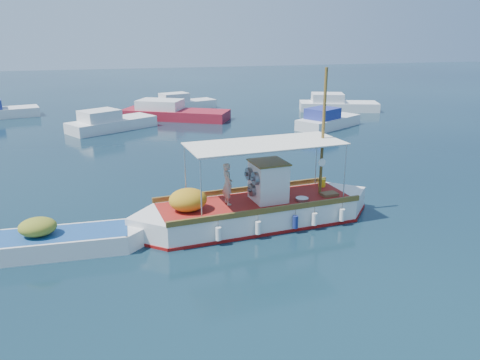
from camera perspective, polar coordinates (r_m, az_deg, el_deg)
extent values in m
plane|color=black|center=(19.00, 2.62, -4.53)|extent=(160.00, 160.00, 0.00)
cube|color=white|center=(18.30, 1.97, -4.25)|extent=(7.69, 3.16, 1.10)
cube|color=white|center=(17.31, -9.63, -5.83)|extent=(2.49, 2.49, 1.10)
cube|color=white|center=(19.94, 11.97, -2.74)|extent=(2.49, 2.49, 1.10)
cube|color=maroon|center=(18.42, 1.95, -5.20)|extent=(7.79, 3.25, 0.18)
cube|color=maroon|center=(18.10, 1.98, -2.70)|extent=(7.67, 2.96, 0.06)
cube|color=brown|center=(19.16, 0.55, -1.13)|extent=(7.57, 0.78, 0.20)
cube|color=brown|center=(16.98, 3.61, -3.71)|extent=(7.57, 0.78, 0.20)
cube|color=white|center=(18.04, 3.47, -0.21)|extent=(1.31, 1.40, 1.50)
cube|color=brown|center=(17.81, 3.52, 2.17)|extent=(1.42, 1.51, 0.06)
cylinder|color=slate|center=(17.42, 1.97, 0.19)|extent=(0.26, 0.52, 0.50)
cylinder|color=slate|center=(17.99, 1.19, 0.77)|extent=(0.26, 0.52, 0.50)
cylinder|color=slate|center=(17.87, 1.56, -1.20)|extent=(0.26, 0.52, 0.50)
cylinder|color=brown|center=(18.62, 10.09, 5.69)|extent=(0.13, 0.13, 4.99)
cylinder|color=brown|center=(18.32, 7.86, 4.32)|extent=(1.80, 0.24, 0.08)
cylinder|color=silver|center=(17.99, -6.70, 0.90)|extent=(0.05, 0.05, 2.25)
cylinder|color=silver|center=(15.97, -4.77, -1.24)|extent=(0.05, 0.05, 2.25)
cylinder|color=silver|center=(20.05, 9.29, 2.56)|extent=(0.05, 0.05, 2.25)
cylinder|color=silver|center=(18.26, 12.67, 0.83)|extent=(0.05, 0.05, 2.25)
cube|color=silver|center=(17.57, 3.12, 4.45)|extent=(6.08, 2.92, 0.04)
ellipsoid|color=#BB881B|center=(17.16, -6.36, -2.42)|extent=(1.50, 1.31, 0.84)
cube|color=yellow|center=(19.00, 4.98, -1.04)|extent=(0.26, 0.20, 0.40)
cylinder|color=yellow|center=(20.04, 9.96, -0.33)|extent=(0.33, 0.33, 0.34)
cube|color=brown|center=(19.04, 10.82, -1.71)|extent=(0.69, 0.51, 0.12)
cylinder|color=#B2B2B2|center=(18.30, 7.57, -2.35)|extent=(0.54, 0.54, 0.12)
cylinder|color=white|center=(17.65, 9.97, 2.12)|extent=(0.30, 0.06, 0.30)
cylinder|color=white|center=(16.41, -2.65, -6.56)|extent=(0.22, 0.22, 0.48)
cylinder|color=navy|center=(17.48, 6.77, -5.10)|extent=(0.22, 0.22, 0.48)
cylinder|color=white|center=(18.43, 12.32, -4.17)|extent=(0.22, 0.22, 0.48)
imported|color=#ADA290|center=(17.56, -1.54, -0.46)|extent=(0.45, 0.63, 1.61)
cube|color=white|center=(17.21, -20.69, -7.37)|extent=(4.36, 1.83, 0.84)
cube|color=white|center=(17.03, -13.45, -6.92)|extent=(1.68, 1.68, 0.84)
cube|color=navy|center=(17.05, -20.83, -6.14)|extent=(4.36, 1.64, 0.05)
ellipsoid|color=olive|center=(17.05, -23.45, -5.26)|extent=(1.27, 1.05, 0.62)
cube|color=silver|center=(36.98, -15.30, 6.40)|extent=(6.87, 5.37, 1.00)
cube|color=silver|center=(36.34, -16.75, 7.53)|extent=(3.29, 3.08, 0.80)
cube|color=maroon|center=(40.37, -7.87, 7.78)|extent=(9.23, 6.75, 1.00)
cube|color=silver|center=(40.73, -9.72, 9.06)|extent=(4.29, 3.81, 0.80)
cube|color=silver|center=(37.18, 10.72, 6.78)|extent=(6.02, 4.77, 1.00)
cube|color=navy|center=(36.33, 10.04, 8.00)|extent=(2.91, 2.76, 0.80)
cube|color=silver|center=(45.38, 11.92, 8.66)|extent=(7.62, 4.78, 1.00)
cube|color=silver|center=(45.11, 10.62, 9.84)|extent=(3.43, 3.02, 0.80)
cube|color=silver|center=(45.45, -6.90, 8.93)|extent=(6.53, 3.85, 1.00)
cube|color=silver|center=(44.92, -8.02, 9.94)|extent=(2.89, 2.39, 0.80)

